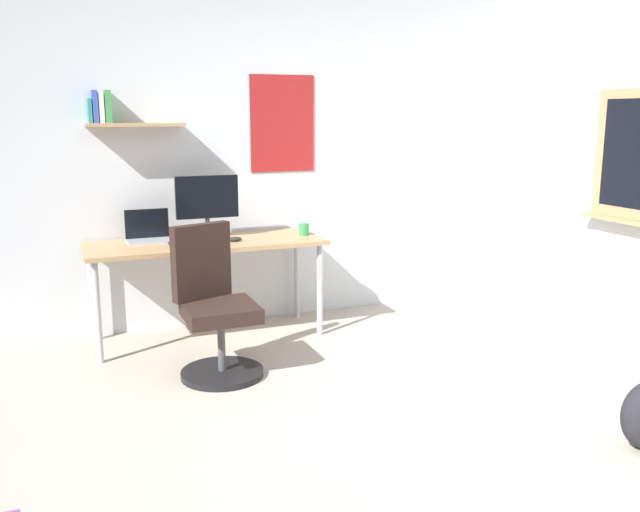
% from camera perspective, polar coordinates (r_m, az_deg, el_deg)
% --- Properties ---
extents(ground_plane, '(5.20, 5.20, 0.00)m').
position_cam_1_polar(ground_plane, '(3.46, 5.71, -16.16)').
color(ground_plane, '#ADA393').
rests_on(ground_plane, ground).
extents(wall_back, '(5.00, 0.30, 2.60)m').
position_cam_1_polar(wall_back, '(5.35, -6.34, 8.34)').
color(wall_back, silver).
rests_on(wall_back, ground).
extents(desk, '(1.69, 0.62, 0.72)m').
position_cam_1_polar(desk, '(4.96, -9.57, 0.47)').
color(desk, tan).
rests_on(desk, ground).
extents(office_chair, '(0.53, 0.55, 0.95)m').
position_cam_1_polar(office_chair, '(4.31, -8.84, -4.67)').
color(office_chair, black).
rests_on(office_chair, ground).
extents(laptop, '(0.31, 0.21, 0.23)m').
position_cam_1_polar(laptop, '(5.02, -14.23, 1.80)').
color(laptop, '#ADAFB5').
rests_on(laptop, desk).
extents(monitor_primary, '(0.46, 0.17, 0.46)m').
position_cam_1_polar(monitor_primary, '(5.01, -9.47, 4.48)').
color(monitor_primary, '#38383D').
rests_on(monitor_primary, desk).
extents(keyboard, '(0.37, 0.13, 0.02)m').
position_cam_1_polar(keyboard, '(4.86, -10.37, 1.11)').
color(keyboard, black).
rests_on(keyboard, desk).
extents(computer_mouse, '(0.10, 0.06, 0.03)m').
position_cam_1_polar(computer_mouse, '(4.92, -7.18, 1.42)').
color(computer_mouse, '#262628').
rests_on(computer_mouse, desk).
extents(coffee_mug, '(0.08, 0.08, 0.09)m').
position_cam_1_polar(coffee_mug, '(5.12, -1.36, 2.26)').
color(coffee_mug, '#338C4C').
rests_on(coffee_mug, desk).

